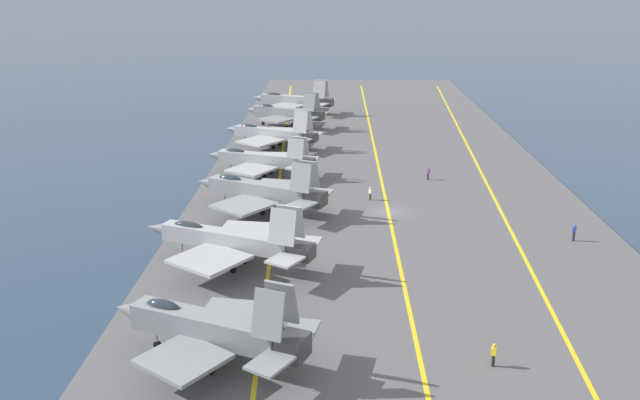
% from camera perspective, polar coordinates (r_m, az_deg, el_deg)
% --- Properties ---
extents(ground_plane, '(2000.00, 2000.00, 0.00)m').
position_cam_1_polar(ground_plane, '(77.90, 5.76, -1.28)').
color(ground_plane, navy).
extents(carrier_deck, '(211.43, 46.95, 0.40)m').
position_cam_1_polar(carrier_deck, '(77.83, 5.76, -1.14)').
color(carrier_deck, '#565659').
rests_on(carrier_deck, ground).
extents(deck_stripe_foul_line, '(189.95, 12.15, 0.01)m').
position_cam_1_polar(deck_stripe_foul_line, '(79.80, 15.05, -1.04)').
color(deck_stripe_foul_line, yellow).
rests_on(deck_stripe_foul_line, carrier_deck).
extents(deck_stripe_centerline, '(190.29, 0.36, 0.01)m').
position_cam_1_polar(deck_stripe_centerline, '(77.77, 5.76, -0.99)').
color(deck_stripe_centerline, yellow).
rests_on(deck_stripe_centerline, carrier_deck).
extents(deck_stripe_edge_line, '(190.09, 9.47, 0.01)m').
position_cam_1_polar(deck_stripe_edge_line, '(77.85, -3.76, -0.92)').
color(deck_stripe_edge_line, yellow).
rests_on(deck_stripe_edge_line, carrier_deck).
extents(parked_jet_second, '(11.93, 15.31, 6.76)m').
position_cam_1_polar(parked_jet_second, '(47.71, -9.34, -10.55)').
color(parked_jet_second, gray).
rests_on(parked_jet_second, carrier_deck).
extents(parked_jet_third, '(13.42, 17.27, 6.60)m').
position_cam_1_polar(parked_jet_third, '(62.44, -7.57, -3.36)').
color(parked_jet_third, '#A8AAAF').
rests_on(parked_jet_third, carrier_deck).
extents(parked_jet_fourth, '(13.92, 16.64, 6.46)m').
position_cam_1_polar(parked_jet_fourth, '(77.36, -5.01, 0.79)').
color(parked_jet_fourth, gray).
rests_on(parked_jet_fourth, carrier_deck).
extents(parked_jet_fifth, '(12.57, 15.74, 5.63)m').
position_cam_1_polar(parked_jet_fifth, '(91.53, -4.93, 3.41)').
color(parked_jet_fifth, '#A8AAAF').
rests_on(parked_jet_fifth, carrier_deck).
extents(parked_jet_sixth, '(13.77, 16.22, 6.34)m').
position_cam_1_polar(parked_jet_sixth, '(107.04, -4.04, 5.62)').
color(parked_jet_sixth, '#A8AAAF').
rests_on(parked_jet_sixth, carrier_deck).
extents(parked_jet_seventh, '(12.08, 15.51, 6.60)m').
position_cam_1_polar(parked_jet_seventh, '(121.58, -2.94, 7.35)').
color(parked_jet_seventh, gray).
rests_on(parked_jet_seventh, carrier_deck).
extents(parked_jet_eighth, '(13.46, 17.14, 6.73)m').
position_cam_1_polar(parked_jet_eighth, '(135.00, -2.24, 8.40)').
color(parked_jet_eighth, '#9EA3A8').
rests_on(parked_jet_eighth, carrier_deck).
extents(crew_purple_vest, '(0.45, 0.45, 1.73)m').
position_cam_1_polar(crew_purple_vest, '(90.66, 9.09, 2.28)').
color(crew_purple_vest, '#232328').
rests_on(crew_purple_vest, carrier_deck).
extents(crew_blue_vest, '(0.36, 0.44, 1.80)m').
position_cam_1_polar(crew_blue_vest, '(73.29, 20.62, -2.51)').
color(crew_blue_vest, '#232328').
rests_on(crew_blue_vest, carrier_deck).
extents(crew_white_vest, '(0.45, 0.45, 1.67)m').
position_cam_1_polar(crew_white_vest, '(81.50, 4.26, 0.63)').
color(crew_white_vest, '#383328').
rests_on(crew_white_vest, carrier_deck).
extents(crew_yellow_vest, '(0.40, 0.46, 1.75)m').
position_cam_1_polar(crew_yellow_vest, '(48.94, 14.42, -12.44)').
color(crew_yellow_vest, '#232328').
rests_on(crew_yellow_vest, carrier_deck).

